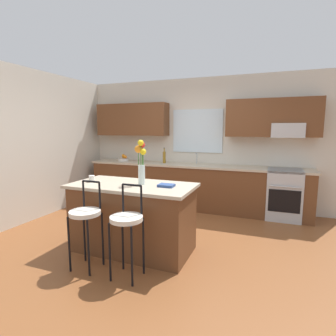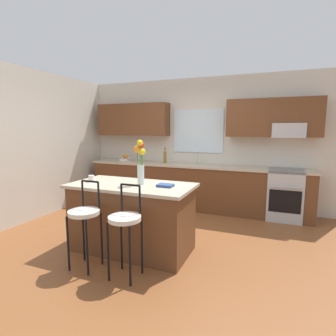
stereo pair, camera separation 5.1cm
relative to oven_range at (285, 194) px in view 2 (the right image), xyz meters
name	(u,v)px [view 2 (the right image)]	position (x,y,z in m)	size (l,w,h in m)	color
ground_plane	(161,238)	(-1.74, -1.68, -0.46)	(14.00, 14.00, 0.00)	brown
wall_left	(44,145)	(-4.30, -1.38, 0.89)	(0.12, 4.60, 2.70)	beige
back_wall_assembly	(200,136)	(-1.71, 0.31, 1.05)	(5.60, 0.50, 2.70)	beige
counter_run	(193,186)	(-1.74, 0.02, 0.01)	(4.56, 0.64, 0.92)	brown
sink_faucet	(197,157)	(-1.71, 0.17, 0.60)	(0.02, 0.13, 0.23)	#B7BABC
oven_range	(285,194)	(0.00, 0.00, 0.00)	(0.60, 0.64, 0.92)	#B7BABC
kitchen_island	(132,217)	(-1.96, -2.17, 0.00)	(1.65, 0.83, 0.92)	brown
bar_stool_near	(84,216)	(-2.23, -2.80, 0.18)	(0.36, 0.36, 1.04)	black
bar_stool_middle	(125,222)	(-1.68, -2.80, 0.18)	(0.36, 0.36, 1.04)	black
flower_vase	(140,160)	(-1.84, -2.13, 0.78)	(0.15, 0.12, 0.59)	silver
mug_ceramic	(91,178)	(-2.56, -2.23, 0.51)	(0.08, 0.08, 0.09)	silver
cookbook	(165,185)	(-1.48, -2.14, 0.48)	(0.20, 0.15, 0.03)	navy
fruit_bowl_oranges	(124,159)	(-3.39, 0.03, 0.51)	(0.24, 0.24, 0.16)	silver
bottle_olive_oil	(165,157)	(-2.39, 0.02, 0.59)	(0.06, 0.06, 0.33)	olive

